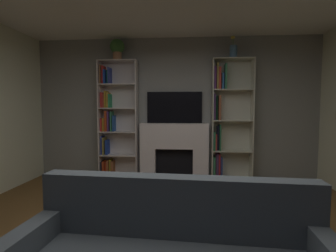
% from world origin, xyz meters
% --- Properties ---
extents(ground_plane, '(6.51, 6.51, 0.00)m').
position_xyz_m(ground_plane, '(0.00, 0.00, 0.00)').
color(ground_plane, brown).
extents(wall_back_accent, '(5.55, 0.06, 2.72)m').
position_xyz_m(wall_back_accent, '(0.00, 2.64, 1.36)').
color(wall_back_accent, gray).
rests_on(wall_back_accent, ground_plane).
extents(fireplace, '(1.40, 0.52, 1.08)m').
position_xyz_m(fireplace, '(0.00, 2.49, 0.57)').
color(fireplace, white).
rests_on(fireplace, ground_plane).
extents(tv, '(1.06, 0.06, 0.60)m').
position_xyz_m(tv, '(0.00, 2.58, 1.38)').
color(tv, black).
rests_on(tv, fireplace).
extents(bookshelf_left, '(0.75, 0.27, 2.28)m').
position_xyz_m(bookshelf_left, '(-1.18, 2.51, 1.11)').
color(bookshelf_left, silver).
rests_on(bookshelf_left, ground_plane).
extents(bookshelf_right, '(0.75, 0.29, 2.28)m').
position_xyz_m(bookshelf_right, '(0.98, 2.51, 1.13)').
color(bookshelf_right, beige).
rests_on(bookshelf_right, ground_plane).
extents(potted_plant, '(0.28, 0.28, 0.40)m').
position_xyz_m(potted_plant, '(-1.08, 2.46, 2.50)').
color(potted_plant, '#A8734F').
rests_on(potted_plant, bookshelf_left).
extents(vase_with_flowers, '(0.14, 0.14, 0.41)m').
position_xyz_m(vase_with_flowers, '(1.08, 2.46, 2.41)').
color(vase_with_flowers, teal).
rests_on(vase_with_flowers, bookshelf_right).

